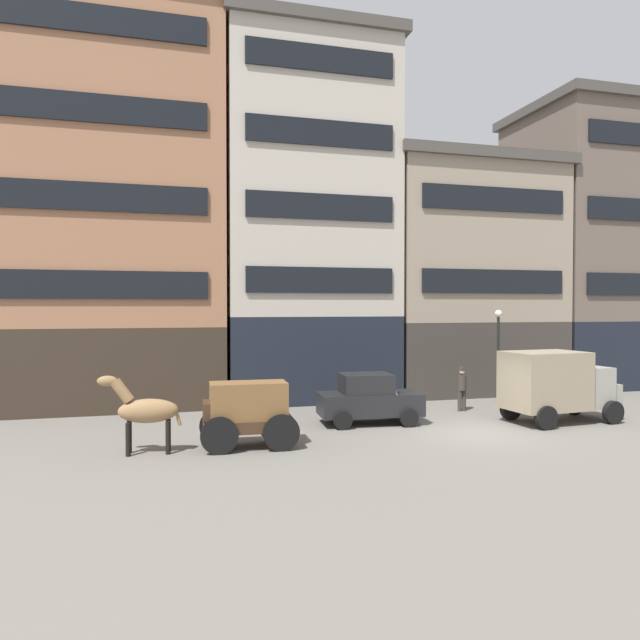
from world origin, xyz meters
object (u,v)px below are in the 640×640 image
Objects in this scene: sedan_dark at (369,399)px; delivery_truck_near at (558,384)px; fire_hydrant_curbside at (392,399)px; draft_horse at (145,410)px; pedestrian_officer at (462,387)px; streetlamp_curbside at (498,343)px; cargo_wagon at (247,410)px.

delivery_truck_near is at bearing -12.66° from sedan_dark.
delivery_truck_near is at bearing -39.53° from fire_hydrant_curbside.
draft_horse reaches higher than sedan_dark.
pedestrian_officer is at bearing 17.37° from draft_horse.
streetlamp_curbside is (2.50, 1.34, 1.69)m from pedestrian_officer.
cargo_wagon is 0.78× the size of sedan_dark.
cargo_wagon reaches higher than fire_hydrant_curbside.
sedan_dark is 4.77m from pedestrian_officer.
cargo_wagon is at bearing -175.73° from delivery_truck_near.
pedestrian_officer is 0.44× the size of streetlamp_curbside.
fire_hydrant_curbside is (-4.90, 4.04, -1.00)m from delivery_truck_near.
cargo_wagon reaches higher than sedan_dark.
cargo_wagon reaches higher than pedestrian_officer.
pedestrian_officer is 2.88m from fire_hydrant_curbside.
delivery_truck_near is (14.55, 0.86, 0.15)m from draft_horse.
delivery_truck_near reaches higher than cargo_wagon.
draft_horse is at bearing -162.63° from pedestrian_officer.
delivery_truck_near is 4.50m from streetlamp_curbside.
sedan_dark is (-6.82, 1.53, -0.51)m from delivery_truck_near.
sedan_dark is 7.78m from streetlamp_curbside.
draft_horse is 0.62× the size of sedan_dark.
fire_hydrant_curbside is (1.92, 2.51, -0.49)m from sedan_dark.
draft_horse is 10.86m from fire_hydrant_curbside.
draft_horse is 14.58m from delivery_truck_near.
pedestrian_officer reaches higher than fire_hydrant_curbside.
cargo_wagon is 10.09m from pedestrian_officer.
delivery_truck_near reaches higher than pedestrian_officer.
streetlamp_curbside is (7.04, 2.78, 1.76)m from sedan_dark.
fire_hydrant_curbside is (6.71, 4.91, -0.72)m from cargo_wagon.
delivery_truck_near is 1.08× the size of streetlamp_curbside.
draft_horse is 0.57× the size of streetlamp_curbside.
streetlamp_curbside is at bearing 23.65° from cargo_wagon.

